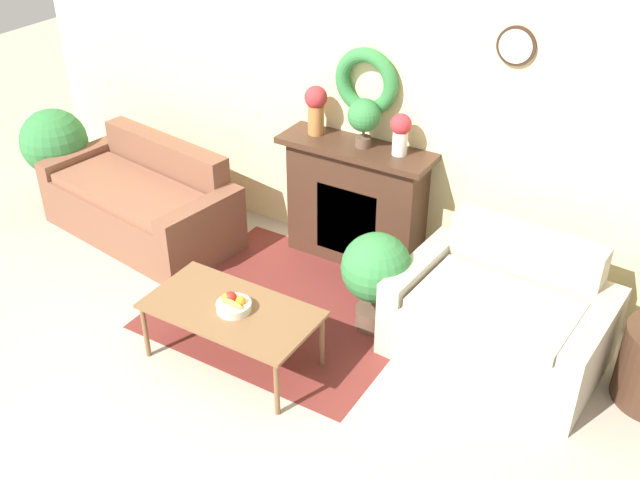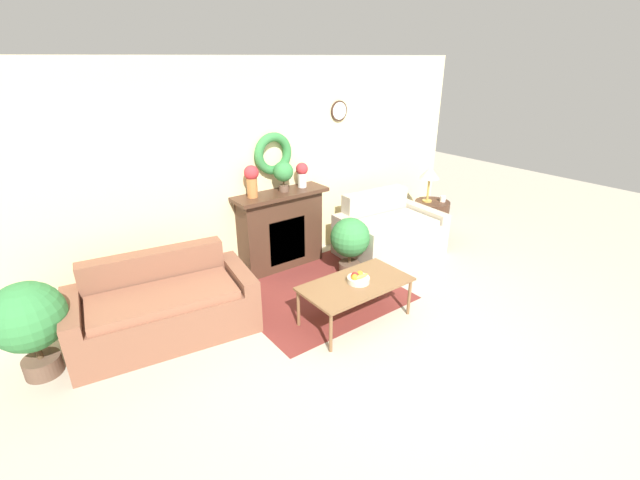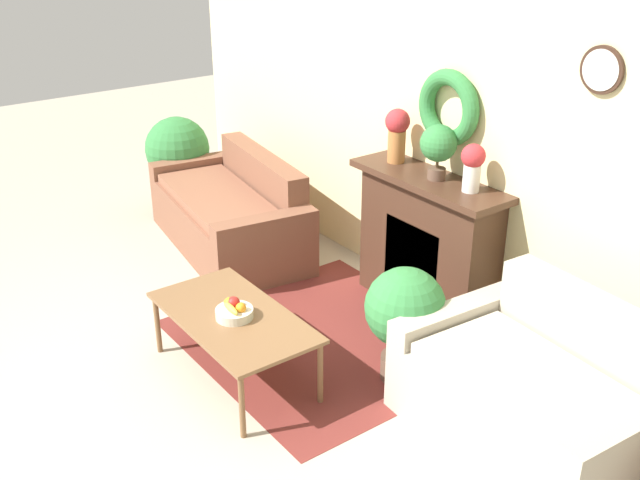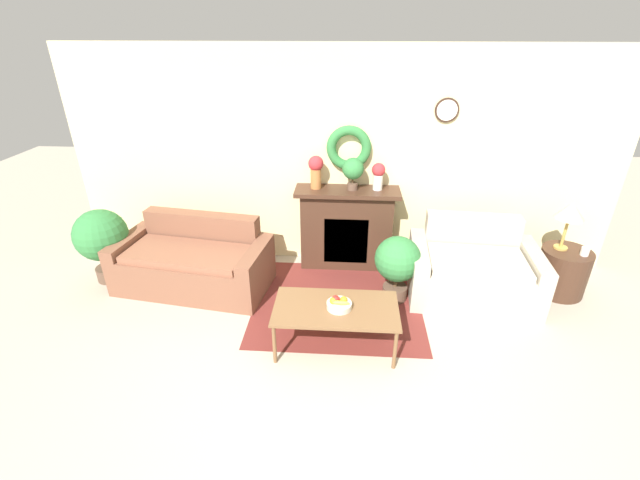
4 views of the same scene
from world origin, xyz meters
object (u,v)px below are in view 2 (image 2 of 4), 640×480
loveseat_right (388,233)px  coffee_table (356,286)px  vase_on_mantel_left (252,179)px  vase_on_mantel_right (302,173)px  couch_left (164,308)px  table_lamp (430,174)px  side_table_by_loveseat (431,218)px  potted_plant_floor_by_loveseat (350,240)px  mug (443,199)px  fireplace (281,229)px  potted_plant_floor_by_couch (29,320)px  potted_plant_on_mantel (283,173)px  fruit_bowl (358,279)px

loveseat_right → coffee_table: loveseat_right is taller
vase_on_mantel_left → vase_on_mantel_right: vase_on_mantel_left is taller
couch_left → table_lamp: (4.30, 0.19, 0.70)m
couch_left → side_table_by_loveseat: 4.37m
side_table_by_loveseat → potted_plant_floor_by_loveseat: bearing=-172.1°
table_lamp → mug: 0.48m
vase_on_mantel_left → vase_on_mantel_right: size_ratio=1.22×
table_lamp → vase_on_mantel_right: (-2.12, 0.43, 0.25)m
table_lamp → potted_plant_floor_by_loveseat: size_ratio=0.72×
fireplace → mug: 2.74m
vase_on_mantel_right → fireplace: bearing=-179.1°
table_lamp → potted_plant_floor_by_couch: table_lamp is taller
fireplace → couch_left: bearing=-161.2°
table_lamp → vase_on_mantel_right: size_ratio=1.71×
potted_plant_on_mantel → potted_plant_floor_by_couch: (-3.00, -0.55, -0.74)m
fireplace → coffee_table: (-0.08, -1.62, -0.12)m
mug → side_table_by_loveseat: bearing=142.1°
fruit_bowl → mug: mug is taller
loveseat_right → fireplace: bearing=162.9°
vase_on_mantel_right → fruit_bowl: bearing=-104.3°
fireplace → potted_plant_floor_by_loveseat: fireplace is taller
fireplace → couch_left: 1.93m
fireplace → table_lamp: size_ratio=2.27×
fireplace → loveseat_right: fireplace is taller
loveseat_right → vase_on_mantel_right: bearing=156.7°
loveseat_right → vase_on_mantel_left: 2.19m
vase_on_mantel_left → potted_plant_floor_by_loveseat: 1.48m
side_table_by_loveseat → potted_plant_on_mantel: bearing=169.4°
potted_plant_floor_by_couch → fireplace: bearing=10.8°
table_lamp → potted_plant_floor_by_couch: (-5.42, -0.14, -0.43)m
fruit_bowl → table_lamp: bearing=25.3°
coffee_table → vase_on_mantel_right: (0.44, 1.62, 0.83)m
side_table_by_loveseat → table_lamp: size_ratio=0.98×
table_lamp → vase_on_mantel_left: 2.91m
loveseat_right → table_lamp: 1.22m
table_lamp → potted_plant_floor_by_couch: size_ratio=0.61×
couch_left → potted_plant_on_mantel: bearing=26.2°
couch_left → fruit_bowl: 2.04m
vase_on_mantel_right → potted_plant_on_mantel: bearing=-176.2°
fruit_bowl → potted_plant_on_mantel: bearing=86.1°
fireplace → vase_on_mantel_right: (0.36, 0.01, 0.72)m
potted_plant_on_mantel → mug: bearing=-12.1°
vase_on_mantel_right → potted_plant_floor_by_couch: (-3.30, -0.57, -0.68)m
vase_on_mantel_left → potted_plant_floor_by_loveseat: bearing=-37.8°
fruit_bowl → mug: size_ratio=2.55×
coffee_table → vase_on_mantel_left: vase_on_mantel_left is taller
fruit_bowl → coffee_table: bearing=172.6°
potted_plant_on_mantel → potted_plant_floor_by_loveseat: potted_plant_on_mantel is taller
mug → vase_on_mantel_right: (-2.31, 0.58, 0.65)m
fruit_bowl → loveseat_right: bearing=34.3°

